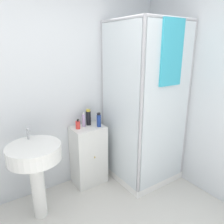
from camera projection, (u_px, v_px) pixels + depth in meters
wall_back at (34, 93)px, 2.46m from camera, size 6.40×0.06×2.50m
shower_enclosure at (143, 137)px, 2.88m from camera, size 0.80×0.83×2.06m
vanity_cabinet at (89, 155)px, 2.86m from camera, size 0.41×0.33×0.78m
sink at (35, 161)px, 2.19m from camera, size 0.53×0.53×0.96m
soap_dispenser at (78, 125)px, 2.67m from camera, size 0.06×0.06×0.13m
shampoo_bottle_tall_black at (88, 117)px, 2.79m from camera, size 0.06×0.06×0.20m
shampoo_bottle_blue at (99, 120)px, 2.73m from camera, size 0.05×0.05×0.18m
lotion_bottle_white at (84, 120)px, 2.74m from camera, size 0.04×0.04×0.19m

